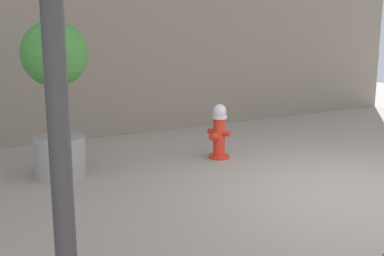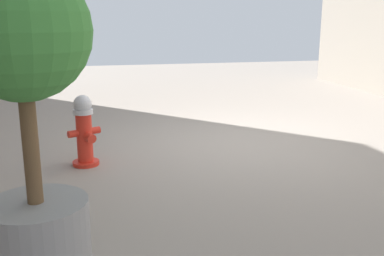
{
  "view_description": "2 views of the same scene",
  "coord_description": "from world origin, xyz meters",
  "views": [
    {
      "loc": [
        -4.08,
        4.67,
        2.05
      ],
      "look_at": [
        0.99,
        1.76,
        0.85
      ],
      "focal_mm": 44.09,
      "sensor_mm": 36.0,
      "label": 1
    },
    {
      "loc": [
        2.15,
        6.13,
        1.84
      ],
      "look_at": [
        1.15,
        1.86,
        0.74
      ],
      "focal_mm": 41.74,
      "sensor_mm": 36.0,
      "label": 2
    }
  ],
  "objects": [
    {
      "name": "ground_plane",
      "position": [
        0.0,
        0.0,
        0.0
      ],
      "size": [
        23.4,
        23.4,
        0.0
      ],
      "primitive_type": "plane",
      "color": "gray"
    },
    {
      "name": "fire_hydrant",
      "position": [
        2.23,
        0.54,
        0.45
      ],
      "size": [
        0.42,
        0.4,
        0.9
      ],
      "color": "red",
      "rests_on": "ground_plane"
    },
    {
      "name": "planter_tree",
      "position": [
        2.55,
        3.05,
        1.33
      ],
      "size": [
        0.91,
        0.91,
        2.21
      ],
      "color": "gray",
      "rests_on": "ground_plane"
    }
  ]
}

